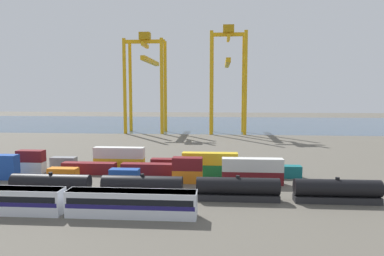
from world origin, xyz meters
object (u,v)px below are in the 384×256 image
Objects in this scene: passenger_train at (65,201)px; gantry_crane_central at (228,70)px; shipping_container_12 at (210,170)px; gantry_crane_west at (147,72)px; freight_tank_row at (190,188)px.

gantry_crane_central is (26.77, 111.03, 26.17)m from passenger_train.
passenger_train is 3.26× the size of shipping_container_12.
gantry_crane_west is 0.94× the size of gantry_crane_central.
gantry_crane_west is at bearing 95.35° from passenger_train.
passenger_train is 0.83× the size of gantry_crane_central.
gantry_crane_west is at bearing 179.43° from gantry_crane_central.
freight_tank_row is at bearing -94.98° from gantry_crane_central.
gantry_crane_west is (-28.32, 102.28, 25.61)m from freight_tank_row.
freight_tank_row reaches higher than shipping_container_12.
shipping_container_12 is at bearing -93.93° from gantry_crane_central.
gantry_crane_west is 37.21m from gantry_crane_central.
gantry_crane_central is (37.20, -0.37, 0.69)m from gantry_crane_west.
passenger_train is at bearing -103.56° from gantry_crane_central.
gantry_crane_central is at bearing 76.44° from passenger_train.
freight_tank_row is 17.28m from shipping_container_12.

